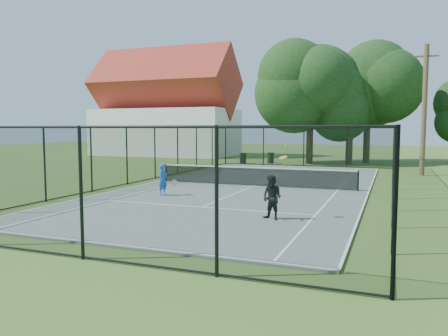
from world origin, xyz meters
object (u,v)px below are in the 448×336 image
(tennis_net, at_px, (254,176))
(trash_bin_left, at_px, (243,158))
(player_blue, at_px, (163,180))
(player_black, at_px, (272,197))
(utility_pole, at_px, (424,110))
(trash_bin_right, at_px, (271,158))

(tennis_net, bearing_deg, trash_bin_left, 110.81)
(tennis_net, distance_m, trash_bin_left, 14.76)
(player_blue, xyz_separation_m, player_black, (5.66, -3.18, 0.02))
(utility_pole, bearing_deg, trash_bin_right, 152.71)
(trash_bin_left, xyz_separation_m, player_black, (8.18, -21.36, 0.32))
(tennis_net, height_order, player_black, player_black)
(trash_bin_right, xyz_separation_m, utility_pole, (11.32, -5.84, 3.63))
(trash_bin_right, xyz_separation_m, player_black, (6.07, -22.41, 0.30))
(player_blue, bearing_deg, trash_bin_left, 97.89)
(utility_pole, xyz_separation_m, player_blue, (-10.91, -13.39, -3.35))
(utility_pole, height_order, player_black, utility_pole)
(tennis_net, height_order, trash_bin_left, tennis_net)
(trash_bin_right, distance_m, player_blue, 19.23)
(utility_pole, distance_m, player_blue, 17.59)
(trash_bin_left, xyz_separation_m, trash_bin_right, (2.11, 1.05, 0.02))
(utility_pole, distance_m, player_black, 17.70)
(player_blue, bearing_deg, player_black, -29.36)
(trash_bin_left, distance_m, player_black, 22.88)
(utility_pole, relative_size, player_blue, 5.88)
(tennis_net, relative_size, trash_bin_left, 11.44)
(trash_bin_right, height_order, utility_pole, utility_pole)
(tennis_net, xyz_separation_m, player_blue, (-2.72, -4.39, 0.17))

